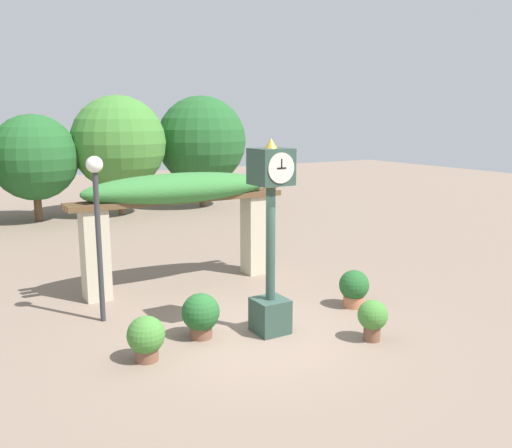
{
  "coord_description": "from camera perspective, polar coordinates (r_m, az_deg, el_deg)",
  "views": [
    {
      "loc": [
        -4.73,
        -7.81,
        3.83
      ],
      "look_at": [
        0.25,
        0.53,
        1.92
      ],
      "focal_mm": 38.0,
      "sensor_mm": 36.0,
      "label": 1
    }
  ],
  "objects": [
    {
      "name": "lamp_post",
      "position": [
        10.39,
        -16.41,
        1.77
      ],
      "size": [
        0.31,
        0.31,
        3.15
      ],
      "color": "#333338",
      "rests_on": "ground"
    },
    {
      "name": "potted_plant_far_left",
      "position": [
        11.35,
        10.28,
        -6.59
      ],
      "size": [
        0.62,
        0.62,
        0.77
      ],
      "color": "#B26B4C",
      "rests_on": "ground"
    },
    {
      "name": "tree_line",
      "position": [
        21.72,
        -19.53,
        7.85
      ],
      "size": [
        14.56,
        4.32,
        5.12
      ],
      "color": "brown",
      "rests_on": "ground"
    },
    {
      "name": "pergola",
      "position": [
        12.38,
        -7.99,
        2.34
      ],
      "size": [
        5.05,
        1.13,
        2.61
      ],
      "color": "#BCB299",
      "rests_on": "ground"
    },
    {
      "name": "potted_plant_far_right",
      "position": [
        9.7,
        -5.84,
        -9.42
      ],
      "size": [
        0.67,
        0.67,
        0.81
      ],
      "color": "brown",
      "rests_on": "ground"
    },
    {
      "name": "potted_plant_near_left",
      "position": [
        8.98,
        -11.5,
        -11.58
      ],
      "size": [
        0.61,
        0.61,
        0.74
      ],
      "color": "brown",
      "rests_on": "ground"
    },
    {
      "name": "potted_plant_near_right",
      "position": [
        9.75,
        12.17,
        -9.59
      ],
      "size": [
        0.53,
        0.53,
        0.73
      ],
      "color": "brown",
      "rests_on": "ground"
    },
    {
      "name": "pedestal_clock",
      "position": [
        9.51,
        1.54,
        -1.25
      ],
      "size": [
        0.62,
        0.67,
        3.49
      ],
      "color": "#2D473D",
      "rests_on": "ground"
    },
    {
      "name": "ground_plane",
      "position": [
        9.9,
        0.35,
        -11.62
      ],
      "size": [
        60.0,
        60.0,
        0.0
      ],
      "primitive_type": "plane",
      "color": "#7F6B5B"
    }
  ]
}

